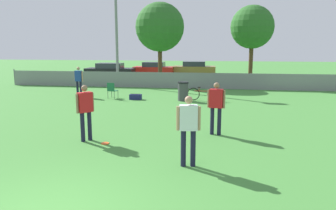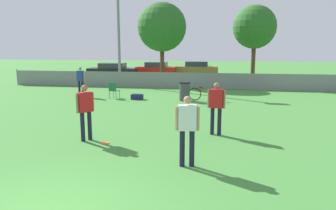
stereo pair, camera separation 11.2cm
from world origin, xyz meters
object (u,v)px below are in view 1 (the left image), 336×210
at_px(player_receiver_white, 188,126).
at_px(gear_bag_sideline, 136,97).
at_px(tree_far_right, 252,27).
at_px(frisbee_disc, 105,143).
at_px(trash_bin, 183,91).
at_px(bicycle_sideline, 203,94).
at_px(parked_car_tan, 194,68).
at_px(light_pole, 116,10).
at_px(tree_near_pole, 160,27).
at_px(parked_car_red, 154,69).
at_px(folding_chair_sideline, 112,89).
at_px(player_thrower_red, 216,104).
at_px(player_defender_red, 85,109).
at_px(spectator_in_blue, 79,79).
at_px(parked_car_dark, 110,70).

xyz_separation_m(player_receiver_white, gear_bag_sideline, (-3.85, 9.71, -0.88)).
height_order(tree_far_right, frisbee_disc, tree_far_right).
relative_size(player_receiver_white, trash_bin, 1.72).
xyz_separation_m(bicycle_sideline, parked_car_tan, (-1.77, 16.15, 0.32)).
relative_size(light_pole, tree_near_pole, 1.53).
bearing_deg(parked_car_red, frisbee_disc, -82.42).
xyz_separation_m(light_pole, folding_chair_sideline, (1.62, -6.20, -4.98)).
height_order(trash_bin, parked_car_tan, parked_car_tan).
xyz_separation_m(player_thrower_red, parked_car_red, (-6.54, 22.09, -0.38)).
height_order(player_thrower_red, player_receiver_white, same).
xyz_separation_m(light_pole, player_defender_red, (3.52, -14.36, -4.47)).
height_order(player_thrower_red, player_defender_red, same).
bearing_deg(folding_chair_sideline, tree_near_pole, -88.64).
height_order(frisbee_disc, gear_bag_sideline, gear_bag_sideline).
bearing_deg(folding_chair_sideline, light_pole, -63.49).
bearing_deg(spectator_in_blue, player_receiver_white, 135.37).
xyz_separation_m(tree_near_pole, bicycle_sideline, (3.74, -7.43, -3.96)).
distance_m(tree_far_right, parked_car_tan, 9.72).
distance_m(player_defender_red, player_receiver_white, 3.75).
height_order(light_pole, tree_near_pole, light_pole).
distance_m(frisbee_disc, trash_bin, 8.40).
height_order(light_pole, player_defender_red, light_pole).
bearing_deg(parked_car_tan, tree_far_right, -58.66).
bearing_deg(tree_far_right, player_defender_red, -110.87).
distance_m(player_receiver_white, frisbee_disc, 3.22).
height_order(player_receiver_white, frisbee_disc, player_receiver_white).
relative_size(frisbee_disc, bicycle_sideline, 0.14).
bearing_deg(tree_near_pole, light_pole, -156.48).
bearing_deg(bicycle_sideline, parked_car_red, 113.79).
bearing_deg(folding_chair_sideline, frisbee_disc, 118.90).
xyz_separation_m(tree_near_pole, player_thrower_red, (4.49, -14.31, -3.29)).
bearing_deg(bicycle_sideline, light_pole, 140.74).
height_order(trash_bin, parked_car_red, parked_car_red).
bearing_deg(parked_car_red, player_receiver_white, -76.98).
xyz_separation_m(tree_far_right, parked_car_red, (-9.00, 6.58, -3.67)).
relative_size(tree_far_right, frisbee_disc, 24.02).
bearing_deg(parked_car_dark, parked_car_tan, 25.93).
xyz_separation_m(light_pole, player_receiver_white, (6.87, -16.05, -4.47)).
distance_m(folding_chair_sideline, gear_bag_sideline, 1.45).
distance_m(gear_bag_sideline, parked_car_dark, 13.58).
bearing_deg(folding_chair_sideline, player_defender_red, 114.91).
distance_m(player_thrower_red, parked_car_red, 23.04).
bearing_deg(light_pole, parked_car_dark, 113.78).
relative_size(player_thrower_red, gear_bag_sideline, 2.73).
bearing_deg(trash_bin, parked_car_red, 106.99).
bearing_deg(parked_car_red, parked_car_tan, 12.84).
relative_size(tree_far_right, parked_car_dark, 1.31).
height_order(folding_chair_sideline, parked_car_red, parked_car_red).
height_order(light_pole, frisbee_disc, light_pole).
bearing_deg(light_pole, frisbee_disc, -73.95).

